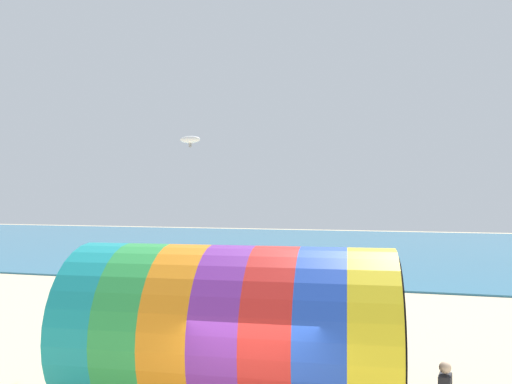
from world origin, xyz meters
The scene contains 5 objects.
sea centered at (0.00, 37.35, 0.05)m, with size 120.00×40.00×0.10m, color teal.
giant_inflatable_tube centered at (-0.85, 2.21, 1.87)m, with size 7.25×4.21×3.75m.
kite_white_parafoil centered at (-7.55, 16.13, 7.76)m, with size 1.22×0.66×0.66m.
bystander_near_water centered at (0.94, 9.79, 0.83)m, with size 0.40×0.30×1.63m.
beach_flag centered at (-4.05, 0.76, 2.20)m, with size 0.47×0.36×2.49m.
Camera 1 is at (2.38, -8.39, 4.89)m, focal length 35.00 mm.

